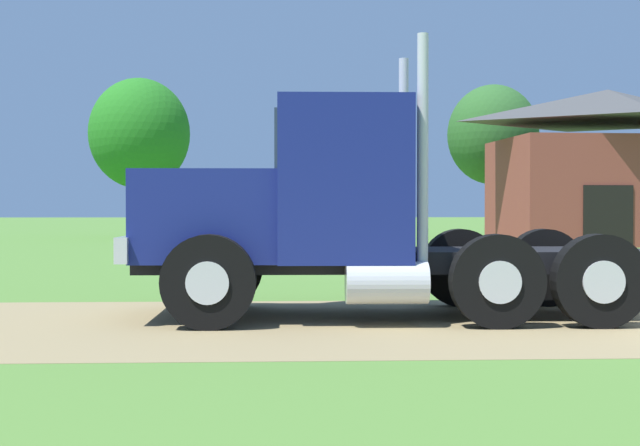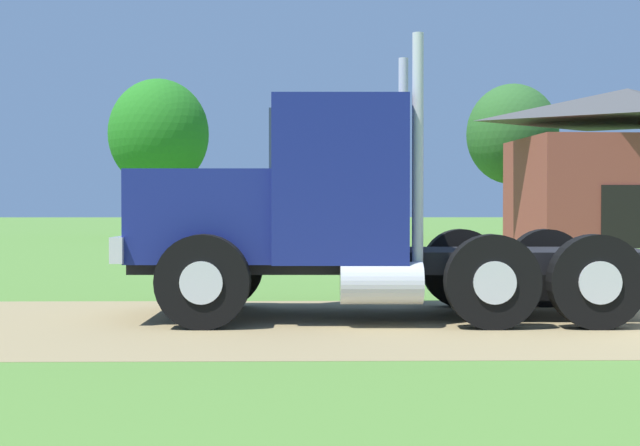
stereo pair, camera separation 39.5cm
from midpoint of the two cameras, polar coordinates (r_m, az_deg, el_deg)
truck_foreground_white at (r=11.82m, az=-0.42°, el=0.46°), size 6.90×2.79×3.60m
shed_building at (r=35.85m, az=17.66°, el=3.28°), size 8.67×6.39×5.94m
tree_left at (r=41.76m, az=-11.77°, el=5.62°), size 4.60×4.60×7.32m
tree_mid at (r=42.05m, az=10.76°, el=5.56°), size 4.20×4.20×7.08m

